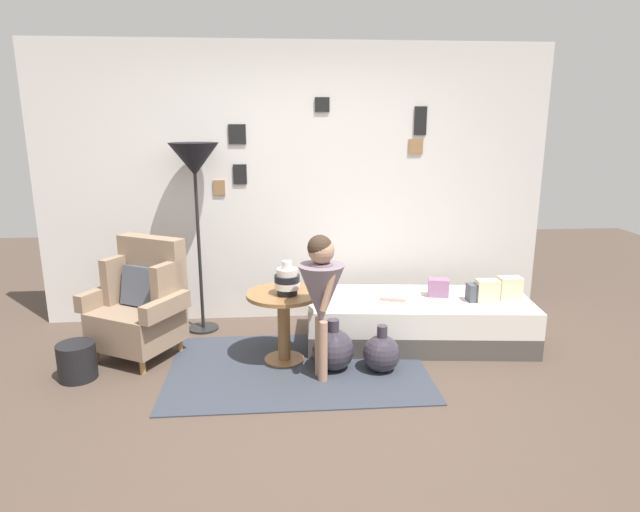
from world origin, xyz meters
The scene contains 17 objects.
ground_plane centered at (0.00, 0.00, 0.00)m, with size 12.00×12.00×0.00m, color #4C3D33.
gallery_wall centered at (0.00, 1.95, 1.30)m, with size 4.80×0.12×2.60m.
rug centered at (-0.05, 0.72, 0.01)m, with size 1.99×1.34×0.01m, color #333842.
armchair centered at (-1.31, 1.09, 0.44)m, with size 0.90×0.83×0.97m.
daybed centered at (1.03, 1.16, 0.20)m, with size 1.97×0.99×0.40m.
pillow_head centered at (1.80, 1.08, 0.50)m, with size 0.19×0.12×0.20m, color beige.
pillow_mid centered at (1.58, 1.04, 0.49)m, with size 0.19×0.12×0.19m, color beige.
pillow_back centered at (1.51, 1.06, 0.47)m, with size 0.18×0.12×0.15m, color #474C56.
pillow_extra centered at (1.21, 1.21, 0.48)m, with size 0.17×0.12×0.16m, color gray.
side_table centered at (-0.15, 0.87, 0.42)m, with size 0.59×0.59×0.58m.
vase_striped centered at (-0.12, 0.82, 0.69)m, with size 0.20×0.20×0.27m.
floor_lamp centered at (-0.89, 1.62, 1.51)m, with size 0.43×0.43×1.71m.
person_child centered at (0.12, 0.53, 0.71)m, with size 0.34×0.34×1.11m.
book_on_daybed centered at (0.80, 1.16, 0.42)m, with size 0.22×0.16×0.03m, color tan.
demijohn_near centered at (0.23, 0.67, 0.17)m, with size 0.33×0.33×0.41m.
demijohn_far centered at (0.60, 0.61, 0.15)m, with size 0.29×0.29×0.37m.
magazine_basket centered at (-1.71, 0.68, 0.14)m, with size 0.28×0.28×0.28m, color black.
Camera 1 is at (-0.19, -3.22, 1.90)m, focal length 30.48 mm.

